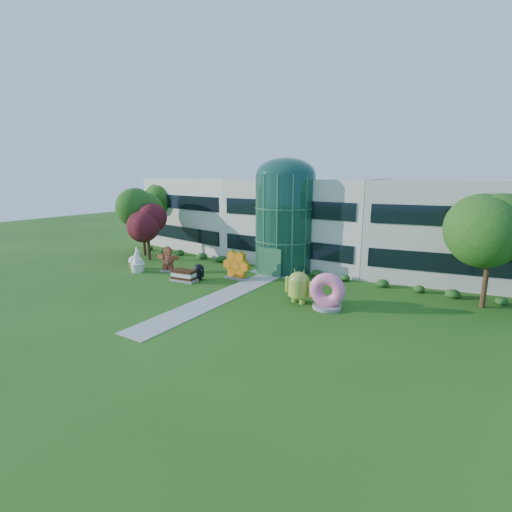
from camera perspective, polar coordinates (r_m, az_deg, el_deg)
The scene contains 14 objects.
ground at distance 29.59m, azimuth -6.86°, elevation -6.95°, with size 140.00×140.00×0.00m, color #215114.
building at distance 43.63m, azimuth 8.20°, elevation 5.52°, with size 46.00×15.00×9.30m, color beige, non-canonical shape.
atrium at distance 38.25m, azimuth 4.46°, elevation 5.04°, with size 6.00×6.00×9.80m, color #194738.
walkway at distance 31.06m, azimuth -4.51°, elevation -5.92°, with size 2.40×20.00×0.04m, color #9E9E93.
tree_red at distance 44.72m, azimuth -16.28°, elevation 3.18°, with size 4.00×4.00×6.00m, color #3F0C14, non-canonical shape.
trees_backdrop at distance 39.22m, azimuth 5.13°, elevation 4.18°, with size 52.00×8.00×8.40m, color #1B4B12, non-canonical shape.
android_green at distance 28.84m, azimuth 6.59°, elevation -4.40°, with size 2.58×1.72×2.93m, color #92B138, non-canonical shape.
android_black at distance 35.49m, azimuth -8.77°, elevation -2.24°, with size 1.57×1.05×1.78m, color black, non-canonical shape.
donut at distance 27.98m, azimuth 10.97°, elevation -5.21°, with size 2.69×1.29×2.80m, color pink, non-canonical shape.
gingerbread at distance 39.13m, azimuth -13.41°, elevation -0.42°, with size 2.86×1.10×2.64m, color maroon, non-canonical shape.
ice_cream_sandwich at distance 35.36m, azimuth -11.02°, elevation -2.95°, with size 2.46×1.23×1.10m, color black, non-canonical shape.
honeycomb at distance 35.37m, azimuth -3.02°, elevation -1.59°, with size 3.13×1.12×2.46m, color orange, non-canonical shape.
froyo at distance 39.73m, azimuth -17.79°, elevation -0.50°, with size 1.53×1.53×2.62m, color white, non-canonical shape.
cupcake at distance 41.34m, azimuth -18.27°, elevation -0.92°, with size 1.17×1.17×1.40m, color white, non-canonical shape.
Camera 1 is at (17.91, -21.46, 9.72)m, focal length 26.00 mm.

